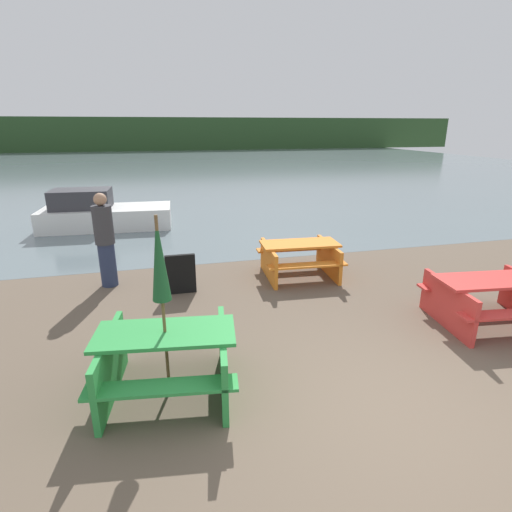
# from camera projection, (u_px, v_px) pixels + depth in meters

# --- Properties ---
(ground_plane) EXTENTS (60.00, 60.00, 0.00)m
(ground_plane) POSITION_uv_depth(u_px,v_px,m) (394.00, 420.00, 4.27)
(ground_plane) COLOR brown
(water) EXTENTS (60.00, 50.00, 0.00)m
(water) POSITION_uv_depth(u_px,v_px,m) (183.00, 164.00, 32.44)
(water) COLOR slate
(water) RESTS_ON ground_plane
(far_treeline) EXTENTS (80.00, 1.60, 4.00)m
(far_treeline) POSITION_uv_depth(u_px,v_px,m) (170.00, 134.00, 50.25)
(far_treeline) COLOR #284723
(far_treeline) RESTS_ON water
(picnic_table_green) EXTENTS (1.74, 1.58, 0.79)m
(picnic_table_green) POSITION_uv_depth(u_px,v_px,m) (167.00, 356.00, 4.60)
(picnic_table_green) COLOR green
(picnic_table_green) RESTS_ON ground_plane
(picnic_table_red) EXTENTS (1.90, 1.57, 0.75)m
(picnic_table_red) POSITION_uv_depth(u_px,v_px,m) (492.00, 296.00, 6.24)
(picnic_table_red) COLOR red
(picnic_table_red) RESTS_ON ground_plane
(picnic_table_orange) EXTENTS (1.66, 1.48, 0.72)m
(picnic_table_orange) POSITION_uv_depth(u_px,v_px,m) (299.00, 256.00, 8.25)
(picnic_table_orange) COLOR orange
(picnic_table_orange) RESTS_ON ground_plane
(umbrella_darkgreen) EXTENTS (0.21, 0.21, 2.13)m
(umbrella_darkgreen) POSITION_uv_depth(u_px,v_px,m) (159.00, 262.00, 4.24)
(umbrella_darkgreen) COLOR brown
(umbrella_darkgreen) RESTS_ON ground_plane
(boat) EXTENTS (3.88, 1.75, 1.20)m
(boat) POSITION_uv_depth(u_px,v_px,m) (102.00, 214.00, 12.18)
(boat) COLOR silver
(boat) RESTS_ON water
(person) EXTENTS (0.36, 0.36, 1.82)m
(person) POSITION_uv_depth(u_px,v_px,m) (105.00, 240.00, 7.61)
(person) COLOR #283351
(person) RESTS_ON ground_plane
(signboard) EXTENTS (0.55, 0.08, 0.75)m
(signboard) POSITION_uv_depth(u_px,v_px,m) (181.00, 274.00, 7.41)
(signboard) COLOR black
(signboard) RESTS_ON ground_plane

